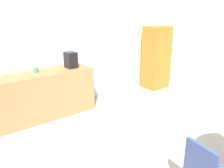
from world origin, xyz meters
name	(u,v)px	position (x,y,z in m)	size (l,w,h in m)	color
wall_back	(58,46)	(0.00, 3.00, 1.30)	(6.00, 0.10, 2.60)	silver
counter_block	(32,98)	(-0.77, 2.65, 0.45)	(2.41, 0.60, 0.90)	#9E7042
locker_cabinet	(156,58)	(2.55, 2.55, 0.81)	(0.60, 0.50, 1.61)	orange
mug_white	(36,70)	(-0.62, 2.73, 0.95)	(0.13, 0.08, 0.09)	#338C59
mug_green	(72,66)	(0.07, 2.60, 0.95)	(0.13, 0.08, 0.09)	#3F66BF
coffee_maker	(71,60)	(0.08, 2.65, 1.06)	(0.20, 0.24, 0.32)	black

